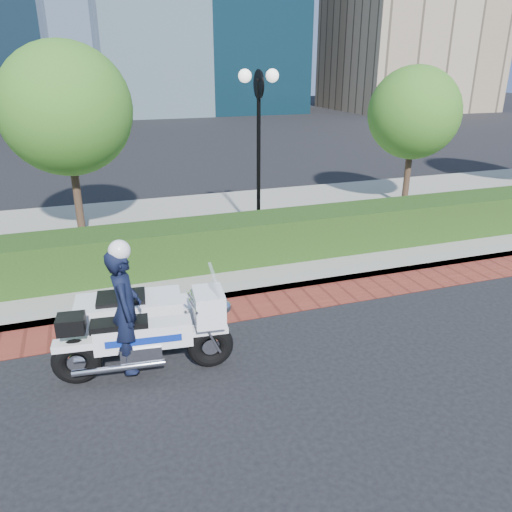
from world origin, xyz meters
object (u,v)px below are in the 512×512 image
object	(u,v)px
tree_b	(66,110)
lamppost	(259,128)
tree_c	(414,113)
police_motorcycle	(136,319)

from	to	relation	value
tree_b	lamppost	bearing A→B (deg)	-16.11
tree_c	tree_b	bearing A→B (deg)	180.00
lamppost	police_motorcycle	xyz separation A→B (m)	(-3.76, -4.92, -2.20)
tree_c	lamppost	bearing A→B (deg)	-166.70
police_motorcycle	lamppost	bearing A→B (deg)	58.78
lamppost	tree_c	xyz separation A→B (m)	(5.50, 1.30, 0.09)
lamppost	police_motorcycle	distance (m)	6.57
tree_b	police_motorcycle	xyz separation A→B (m)	(0.74, -6.22, -2.67)
lamppost	tree_b	world-z (taller)	tree_b
tree_b	tree_c	xyz separation A→B (m)	(10.00, -0.00, -0.39)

